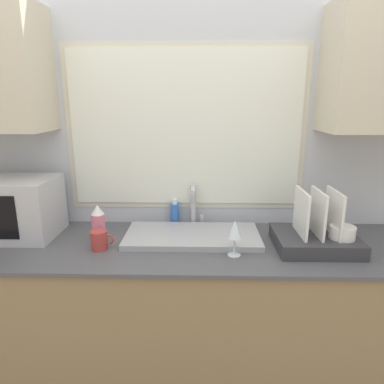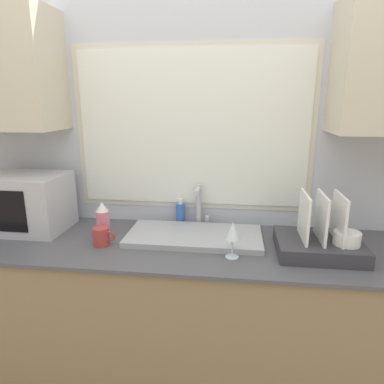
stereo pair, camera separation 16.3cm
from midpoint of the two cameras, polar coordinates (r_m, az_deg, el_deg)
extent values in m
cube|color=#8C7251|center=(1.99, 1.33, -21.11)|extent=(2.38, 0.62, 0.90)
cube|color=#4C4C51|center=(1.76, 1.43, -8.89)|extent=(2.41, 0.65, 0.02)
cube|color=silver|center=(1.98, 2.52, 5.53)|extent=(6.00, 0.06, 2.60)
cube|color=beige|center=(1.93, 2.51, 10.39)|extent=(1.33, 0.01, 0.91)
cube|color=white|center=(1.92, 2.50, 10.38)|extent=(1.27, 0.01, 0.85)
cube|color=beige|center=(2.11, -27.39, 17.59)|extent=(0.60, 0.32, 0.61)
cube|color=#9EA0A5|center=(1.81, 3.00, -7.38)|extent=(0.70, 0.34, 0.03)
cylinder|color=#B7B7BC|center=(1.96, 3.50, -2.25)|extent=(0.03, 0.03, 0.24)
cylinder|color=#B7B7BC|center=(1.87, 3.41, 0.26)|extent=(0.03, 0.13, 0.03)
cylinder|color=#B7B7BC|center=(1.99, 4.90, -4.84)|extent=(0.02, 0.02, 0.06)
cube|color=#B2B2B7|center=(2.08, -24.30, -1.61)|extent=(0.47, 0.32, 0.31)
cube|color=#333338|center=(1.78, 22.86, -8.34)|extent=(0.39, 0.32, 0.07)
cube|color=white|center=(1.71, 20.82, -3.86)|extent=(0.01, 0.22, 0.22)
cube|color=white|center=(1.73, 23.34, -3.90)|extent=(0.01, 0.22, 0.22)
cube|color=white|center=(1.75, 25.80, -3.93)|extent=(0.01, 0.22, 0.22)
cylinder|color=white|center=(1.74, 26.91, -6.94)|extent=(0.12, 0.12, 0.06)
cylinder|color=#D8728C|center=(1.85, -12.17, -5.28)|extent=(0.07, 0.07, 0.14)
cone|color=silver|center=(1.82, -12.34, -2.45)|extent=(0.06, 0.06, 0.05)
cylinder|color=blue|center=(1.99, 0.39, -3.71)|extent=(0.05, 0.05, 0.13)
cylinder|color=white|center=(1.97, 0.40, -1.55)|extent=(0.03, 0.03, 0.03)
cylinder|color=#A53833|center=(1.76, -12.32, -7.31)|extent=(0.08, 0.08, 0.09)
torus|color=#A53833|center=(1.74, -10.83, -7.29)|extent=(0.05, 0.01, 0.05)
cylinder|color=silver|center=(1.63, 9.59, -10.67)|extent=(0.06, 0.06, 0.00)
cylinder|color=silver|center=(1.61, 9.66, -9.24)|extent=(0.01, 0.01, 0.09)
cone|color=silver|center=(1.58, 9.79, -6.42)|extent=(0.07, 0.07, 0.08)
camera|label=1|loc=(0.08, -87.14, 0.76)|focal=32.00mm
camera|label=2|loc=(0.08, 92.86, -0.76)|focal=32.00mm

